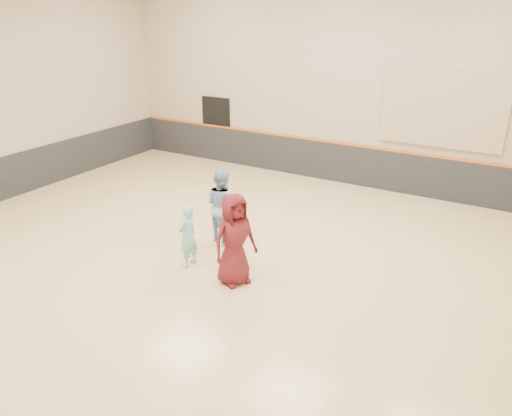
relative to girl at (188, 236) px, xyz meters
The scene contains 14 objects.
room 0.93m from the girl, 41.47° to the left, with size 15.04×12.04×6.22m.
wainscot_back 6.61m from the girl, 84.03° to the left, with size 14.90×0.04×1.20m, color #232326.
wainscot_left 6.81m from the girl, behind, with size 0.04×11.90×1.20m, color #232326.
accent_stripe 6.63m from the girl, 84.02° to the left, with size 14.90×0.03×0.06m, color #D85914.
acoustic_panel 7.65m from the girl, 61.99° to the left, with size 3.20×0.08×2.00m, color tan.
doorway 7.62m from the girl, 120.05° to the left, with size 1.10×0.05×2.20m, color black.
girl is the anchor object (origin of this frame).
instructor 1.38m from the girl, 92.61° to the left, with size 0.84×0.65×1.72m, color #84ADCD.
young_man 1.22m from the girl, ahead, with size 0.90×0.59×1.85m, color #5B151C.
held_racket 1.10m from the girl, 73.35° to the left, with size 0.51×0.51×0.51m, color yellow, non-canonical shape.
spare_racket 3.60m from the girl, 117.76° to the left, with size 0.68×0.68×0.14m, color #D3DF31, non-canonical shape.
ball_under_racket 1.02m from the girl, 61.76° to the left, with size 0.07×0.07×0.07m, color #B7C82E.
ball_in_hand 1.43m from the girl, ahead, with size 0.07×0.07×0.07m, color #BBDA32.
ball_beside_spare 1.66m from the girl, 88.34° to the left, with size 0.07×0.07×0.07m, color yellow.
Camera 1 is at (5.19, -7.87, 5.06)m, focal length 35.00 mm.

